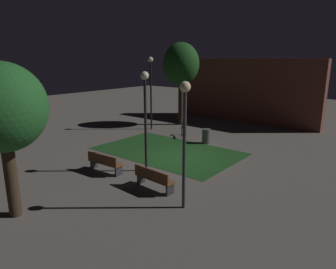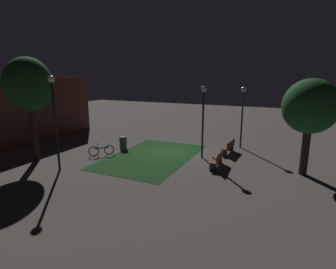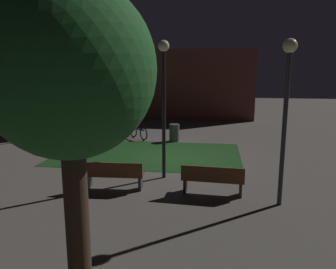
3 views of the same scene
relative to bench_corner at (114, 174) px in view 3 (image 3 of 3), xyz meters
name	(u,v)px [view 3 (image 3 of 3)]	position (x,y,z in m)	size (l,w,h in m)	color
ground_plane	(177,159)	(1.48, 3.77, -0.48)	(60.00, 60.00, 0.00)	#56514C
grass_lawn	(149,154)	(0.18, 4.31, -0.48)	(7.74, 4.88, 0.01)	#194219
bench_corner	(114,174)	(0.00, 0.00, 0.00)	(1.82, 0.58, 0.88)	brown
bench_back_row	(213,179)	(2.95, 0.00, 0.00)	(1.83, 0.59, 0.88)	brown
tree_tall_center	(69,72)	(0.78, -4.37, 3.05)	(2.68, 2.68, 4.96)	#38281C
tree_lawn_side	(108,53)	(-3.49, 10.35, 4.04)	(2.69, 2.69, 6.14)	#2D2116
lamp_post_near_wall	(81,73)	(-4.16, 7.73, 2.92)	(0.36, 0.36, 5.09)	black
lamp_post_plaza_west	(287,94)	(4.75, -0.46, 2.48)	(0.36, 0.36, 4.33)	#333338
lamp_post_plaza_east	(164,86)	(1.32, 1.33, 2.57)	(0.36, 0.36, 4.48)	black
trash_bin	(174,133)	(0.94, 7.03, -0.05)	(0.51, 0.51, 0.87)	#4C4C4C
bicycle	(138,132)	(-1.01, 7.39, -0.14)	(1.23, 1.17, 0.93)	black
building_wall_backdrop	(173,85)	(-0.10, 14.57, 2.01)	(11.45, 0.80, 4.98)	brown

